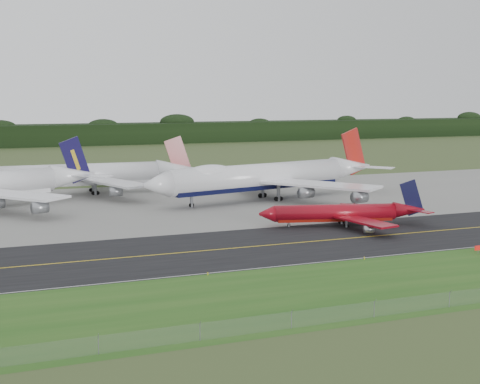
% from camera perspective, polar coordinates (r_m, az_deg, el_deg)
% --- Properties ---
extents(ground, '(600.00, 600.00, 0.00)m').
position_cam_1_polar(ground, '(140.19, 7.24, -3.72)').
color(ground, '#364620').
rests_on(ground, ground).
extents(grass_verge, '(400.00, 30.00, 0.01)m').
position_cam_1_polar(grass_verge, '(111.37, 15.73, -7.15)').
color(grass_verge, '#225117').
rests_on(grass_verge, ground).
extents(taxiway, '(400.00, 32.00, 0.02)m').
position_cam_1_polar(taxiway, '(136.75, 8.02, -4.04)').
color(taxiway, black).
rests_on(taxiway, ground).
extents(apron, '(400.00, 78.00, 0.01)m').
position_cam_1_polar(apron, '(186.02, -0.11, -0.67)').
color(apron, gray).
rests_on(apron, ground).
extents(taxiway_centreline, '(400.00, 0.40, 0.00)m').
position_cam_1_polar(taxiway_centreline, '(136.74, 8.02, -4.03)').
color(taxiway_centreline, yellow).
rests_on(taxiway_centreline, taxiway).
extents(taxiway_edge_line, '(400.00, 0.25, 0.00)m').
position_cam_1_polar(taxiway_edge_line, '(123.74, 11.47, -5.44)').
color(taxiway_edge_line, silver).
rests_on(taxiway_edge_line, taxiway).
extents(horizon_treeline, '(700.00, 25.00, 12.00)m').
position_cam_1_polar(horizon_treeline, '(400.75, -11.38, 4.79)').
color(horizon_treeline, black).
rests_on(horizon_treeline, ground).
extents(jet_ba_747, '(75.77, 61.75, 19.19)m').
position_cam_1_polar(jet_ba_747, '(185.40, 2.21, 1.33)').
color(jet_ba_747, white).
rests_on(jet_ba_747, ground).
extents(jet_red_737, '(37.61, 30.09, 10.26)m').
position_cam_1_polar(jet_red_737, '(151.01, 8.84, -1.79)').
color(jet_red_737, maroon).
rests_on(jet_red_737, ground).
extents(jet_star_tail, '(62.79, 52.57, 16.58)m').
position_cam_1_polar(jet_star_tail, '(202.13, -12.45, 1.44)').
color(jet_star_tail, silver).
rests_on(jet_star_tail, ground).
extents(edge_marker_left, '(0.16, 0.16, 0.50)m').
position_cam_1_polar(edge_marker_left, '(109.49, -2.77, -6.97)').
color(edge_marker_left, yellow).
rests_on(edge_marker_left, ground).
extents(edge_marker_center, '(0.16, 0.16, 0.50)m').
position_cam_1_polar(edge_marker_center, '(121.38, 10.56, -5.58)').
color(edge_marker_center, yellow).
rests_on(edge_marker_center, ground).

